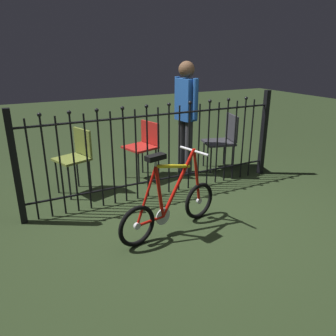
# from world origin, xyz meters

# --- Properties ---
(ground_plane) EXTENTS (20.00, 20.00, 0.00)m
(ground_plane) POSITION_xyz_m (0.00, 0.00, 0.00)
(ground_plane) COLOR #243219
(iron_fence) EXTENTS (3.45, 0.07, 1.26)m
(iron_fence) POSITION_xyz_m (-0.05, 0.73, 0.63)
(iron_fence) COLOR black
(iron_fence) RESTS_ON ground
(bicycle) EXTENTS (1.25, 0.45, 0.87)m
(bicycle) POSITION_xyz_m (-0.33, -0.16, 0.30)
(bicycle) COLOR black
(bicycle) RESTS_ON ground
(chair_olive) EXTENTS (0.49, 0.49, 0.84)m
(chair_olive) POSITION_xyz_m (-0.94, 1.30, 0.52)
(chair_olive) COLOR black
(chair_olive) RESTS_ON ground
(chair_red) EXTENTS (0.49, 0.49, 0.82)m
(chair_red) POSITION_xyz_m (0.05, 1.40, 0.52)
(chair_red) COLOR black
(chair_red) RESTS_ON ground
(chair_charcoal) EXTENTS (0.53, 0.53, 0.86)m
(chair_charcoal) POSITION_xyz_m (1.30, 1.17, 0.52)
(chair_charcoal) COLOR black
(chair_charcoal) RESTS_ON ground
(person_visitor) EXTENTS (0.23, 0.47, 1.66)m
(person_visitor) POSITION_xyz_m (0.65, 1.25, 0.99)
(person_visitor) COLOR #2D2D33
(person_visitor) RESTS_ON ground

